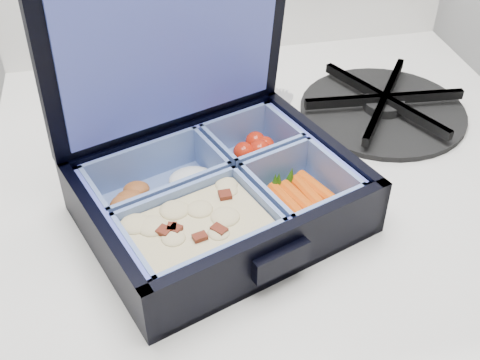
{
  "coord_description": "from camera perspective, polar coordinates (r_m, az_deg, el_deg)",
  "views": [
    {
      "loc": [
        -0.46,
        1.15,
        1.34
      ],
      "look_at": [
        -0.36,
        1.58,
        0.97
      ],
      "focal_mm": 45.0,
      "sensor_mm": 36.0,
      "label": 1
    }
  ],
  "objects": [
    {
      "name": "bento_box",
      "position": [
        0.57,
        -1.88,
        -1.58
      ],
      "size": [
        0.3,
        0.27,
        0.06
      ],
      "primitive_type": null,
      "rotation": [
        0.0,
        0.0,
        0.35
      ],
      "color": "black",
      "rests_on": "stove"
    },
    {
      "name": "burner_grate_rear",
      "position": [
        0.84,
        -12.48,
        10.54
      ],
      "size": [
        0.2,
        0.2,
        0.02
      ],
      "primitive_type": "cylinder",
      "rotation": [
        0.0,
        0.0,
        0.35
      ],
      "color": "black",
      "rests_on": "stove"
    },
    {
      "name": "fork",
      "position": [
        0.7,
        2.43,
        4.38
      ],
      "size": [
        0.1,
        0.16,
        0.01
      ],
      "primitive_type": null,
      "rotation": [
        0.0,
        0.0,
        -0.53
      ],
      "color": "silver",
      "rests_on": "stove"
    },
    {
      "name": "burner_grate",
      "position": [
        0.75,
        13.48,
        7.12
      ],
      "size": [
        0.22,
        0.22,
        0.03
      ],
      "primitive_type": "cylinder",
      "rotation": [
        0.0,
        0.0,
        -0.08
      ],
      "color": "black",
      "rests_on": "stove"
    }
  ]
}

